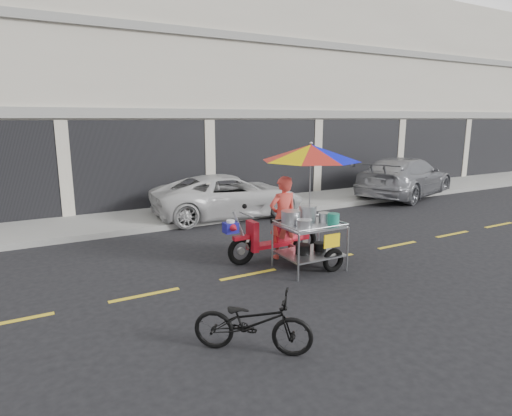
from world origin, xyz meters
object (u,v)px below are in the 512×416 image
near_bicycle (253,322)px  food_vendor_rig (299,188)px  silver_pickup (405,177)px  white_pickup (229,196)px

near_bicycle → food_vendor_rig: bearing=-4.6°
silver_pickup → near_bicycle: silver_pickup is taller
near_bicycle → food_vendor_rig: (2.46, 2.54, 1.17)m
silver_pickup → near_bicycle: (-10.46, -6.97, -0.35)m
white_pickup → near_bicycle: size_ratio=3.01×
white_pickup → near_bicycle: white_pickup is taller
food_vendor_rig → white_pickup: bearing=82.8°
near_bicycle → food_vendor_rig: food_vendor_rig is taller
white_pickup → food_vendor_rig: 4.76m
white_pickup → silver_pickup: bearing=-87.2°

